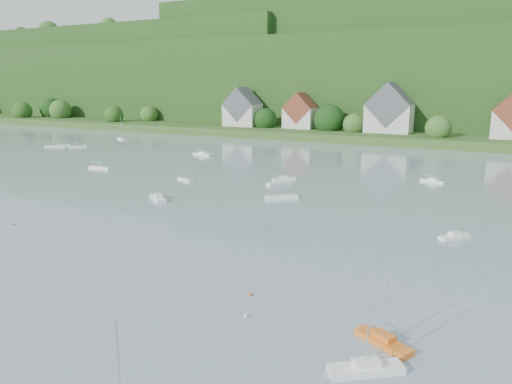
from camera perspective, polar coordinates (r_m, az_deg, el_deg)
far_shore_strip at (r=195.14m, az=14.74°, el=6.85°), size 600.00×60.00×3.00m
forested_ridge at (r=261.55m, az=18.45°, el=12.75°), size 620.00×181.22×69.89m
village_building_0 at (r=201.59m, az=-1.62°, el=9.73°), size 14.00×10.40×16.00m
village_building_1 at (r=192.82m, az=5.29°, el=9.31°), size 12.00×9.36×14.00m
village_building_2 at (r=181.72m, az=15.62°, el=9.16°), size 16.00×11.44×18.00m
near_sailboat_3 at (r=37.88m, az=12.98°, el=-19.74°), size 5.39×4.48×7.46m
near_sailboat_5 at (r=41.59m, az=14.95°, el=-16.69°), size 5.15×3.67×6.86m
mooring_buoy_2 at (r=48.55m, az=-0.68°, el=-12.26°), size 0.42×0.42×0.42m
mooring_buoy_3 at (r=79.85m, az=-26.93°, el=-3.52°), size 0.38×0.38×0.38m
mooring_buoy_4 at (r=44.59m, az=-1.19°, el=-14.68°), size 0.43×0.43×0.43m
far_sailboat_cluster at (r=114.15m, az=7.28°, el=2.57°), size 200.16×75.53×8.71m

